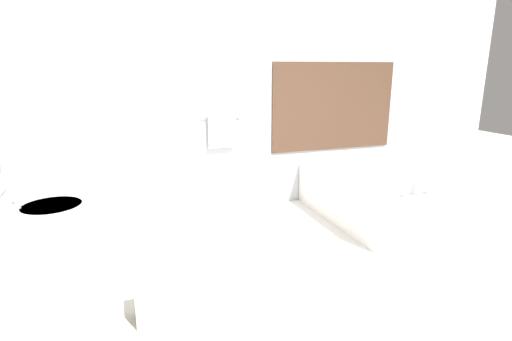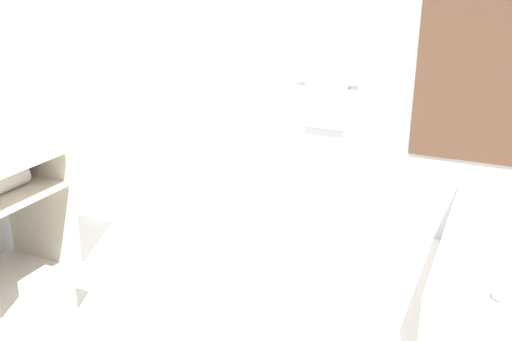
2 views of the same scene
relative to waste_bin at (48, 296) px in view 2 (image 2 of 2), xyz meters
name	(u,v)px [view 2 (image 2 of 2)]	position (x,y,z in m)	size (l,w,h in m)	color
wall_back_with_blinds	(376,55)	(1.38, 2.02, 1.21)	(7.40, 0.13, 2.70)	silver
waste_bin	(48,296)	(0.00, 0.00, 0.00)	(0.22, 0.22, 0.26)	#B2B2B2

